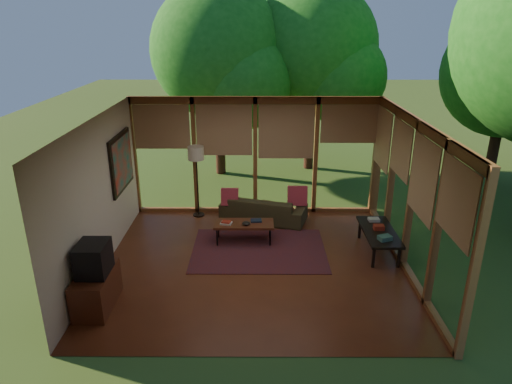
{
  "coord_description": "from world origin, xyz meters",
  "views": [
    {
      "loc": [
        0.05,
        -7.46,
        4.26
      ],
      "look_at": [
        0.02,
        0.7,
        1.17
      ],
      "focal_mm": 32.0,
      "sensor_mm": 36.0,
      "label": 1
    }
  ],
  "objects_px": {
    "side_console": "(379,233)",
    "media_cabinet": "(96,290)",
    "floor_lamp": "(196,157)",
    "sofa": "(263,209)",
    "coffee_table": "(244,224)",
    "television": "(93,259)"
  },
  "relations": [
    {
      "from": "television",
      "to": "coffee_table",
      "type": "bearing_deg",
      "value": 45.16
    },
    {
      "from": "floor_lamp",
      "to": "side_console",
      "type": "height_order",
      "value": "floor_lamp"
    },
    {
      "from": "coffee_table",
      "to": "sofa",
      "type": "bearing_deg",
      "value": 69.52
    },
    {
      "from": "sofa",
      "to": "television",
      "type": "distance_m",
      "value": 4.29
    },
    {
      "from": "floor_lamp",
      "to": "coffee_table",
      "type": "bearing_deg",
      "value": -51.07
    },
    {
      "from": "side_console",
      "to": "media_cabinet",
      "type": "bearing_deg",
      "value": -159.41
    },
    {
      "from": "television",
      "to": "side_console",
      "type": "distance_m",
      "value": 5.2
    },
    {
      "from": "coffee_table",
      "to": "side_console",
      "type": "relative_size",
      "value": 0.86
    },
    {
      "from": "coffee_table",
      "to": "floor_lamp",
      "type": "bearing_deg",
      "value": 128.93
    },
    {
      "from": "media_cabinet",
      "to": "coffee_table",
      "type": "bearing_deg",
      "value": 44.9
    },
    {
      "from": "floor_lamp",
      "to": "side_console",
      "type": "xyz_separation_m",
      "value": [
        3.71,
        -1.76,
        -1.0
      ]
    },
    {
      "from": "media_cabinet",
      "to": "sofa",
      "type": "bearing_deg",
      "value": 51.48
    },
    {
      "from": "television",
      "to": "side_console",
      "type": "relative_size",
      "value": 0.39
    },
    {
      "from": "coffee_table",
      "to": "side_console",
      "type": "distance_m",
      "value": 2.66
    },
    {
      "from": "media_cabinet",
      "to": "floor_lamp",
      "type": "distance_m",
      "value": 3.93
    },
    {
      "from": "floor_lamp",
      "to": "media_cabinet",
      "type": "bearing_deg",
      "value": -107.89
    },
    {
      "from": "television",
      "to": "side_console",
      "type": "xyz_separation_m",
      "value": [
        4.85,
        1.83,
        -0.44
      ]
    },
    {
      "from": "coffee_table",
      "to": "media_cabinet",
      "type": "bearing_deg",
      "value": -135.1
    },
    {
      "from": "coffee_table",
      "to": "side_console",
      "type": "bearing_deg",
      "value": -8.87
    },
    {
      "from": "media_cabinet",
      "to": "floor_lamp",
      "type": "relative_size",
      "value": 0.61
    },
    {
      "from": "media_cabinet",
      "to": "side_console",
      "type": "height_order",
      "value": "media_cabinet"
    },
    {
      "from": "media_cabinet",
      "to": "floor_lamp",
      "type": "height_order",
      "value": "floor_lamp"
    }
  ]
}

